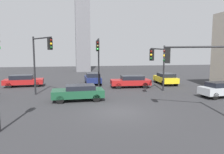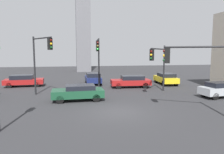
# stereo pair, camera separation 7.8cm
# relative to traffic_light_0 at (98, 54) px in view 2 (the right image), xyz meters

# --- Properties ---
(ground_plane) EXTENTS (100.39, 100.39, 0.00)m
(ground_plane) POSITION_rel_traffic_light_0_xyz_m (0.32, -7.76, -3.90)
(ground_plane) COLOR #2D2D30
(traffic_light_0) EXTENTS (0.77, 3.48, 5.58)m
(traffic_light_0) POSITION_rel_traffic_light_0_xyz_m (0.00, 0.00, 0.00)
(traffic_light_0) COLOR black
(traffic_light_0) RESTS_ON ground_plane
(traffic_light_2) EXTENTS (3.60, 2.25, 4.56)m
(traffic_light_2) POSITION_rel_traffic_light_0_xyz_m (5.00, -9.38, -0.58)
(traffic_light_2) COLOR black
(traffic_light_2) RESTS_ON ground_plane
(traffic_light_3) EXTENTS (2.92, 3.37, 4.77)m
(traffic_light_3) POSITION_rel_traffic_light_0_xyz_m (5.45, -2.53, -0.53)
(traffic_light_3) COLOR black
(traffic_light_3) RESTS_ON ground_plane
(traffic_light_4) EXTENTS (2.02, 2.79, 5.53)m
(traffic_light_4) POSITION_rel_traffic_light_0_xyz_m (-5.35, -1.54, 0.04)
(traffic_light_4) COLOR black
(traffic_light_4) RESTS_ON ground_plane
(car_0) EXTENTS (4.29, 1.97, 1.32)m
(car_0) POSITION_rel_traffic_light_0_xyz_m (-2.21, -3.74, -3.19)
(car_0) COLOR #19472D
(car_0) RESTS_ON ground_plane
(car_1) EXTENTS (2.20, 4.40, 1.43)m
(car_1) POSITION_rel_traffic_light_0_xyz_m (9.11, 3.27, -3.14)
(car_1) COLOR yellow
(car_1) RESTS_ON ground_plane
(car_2) EXTENTS (1.89, 4.13, 1.45)m
(car_2) POSITION_rel_traffic_light_0_xyz_m (-0.02, 5.41, -3.14)
(car_2) COLOR navy
(car_2) RESTS_ON ground_plane
(car_4) EXTENTS (4.15, 1.98, 1.40)m
(car_4) POSITION_rel_traffic_light_0_xyz_m (10.51, -5.02, -3.16)
(car_4) COLOR #ADB2B7
(car_4) RESTS_ON ground_plane
(car_5) EXTENTS (4.68, 2.20, 1.38)m
(car_5) POSITION_rel_traffic_light_0_xyz_m (4.05, 1.81, -3.16)
(car_5) COLOR maroon
(car_5) RESTS_ON ground_plane
(car_6) EXTENTS (4.54, 2.14, 1.39)m
(car_6) POSITION_rel_traffic_light_0_xyz_m (-8.41, 4.98, -3.17)
(car_6) COLOR maroon
(car_6) RESTS_ON ground_plane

